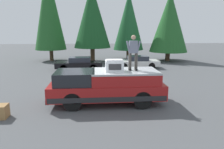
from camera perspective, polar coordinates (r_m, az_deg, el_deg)
ground_plane at (r=11.09m, az=-2.48°, el=-7.07°), size 90.00×90.00×0.00m
pickup_truck at (r=10.53m, az=-1.38°, el=-3.13°), size 2.01×5.54×1.65m
compressor_unit at (r=10.17m, az=0.63°, el=2.41°), size 0.65×0.84×0.56m
person_on_truck_bed at (r=10.40m, az=5.65°, el=6.04°), size 0.29×0.72×1.69m
parked_car_white at (r=20.40m, az=6.59°, el=3.32°), size 1.64×4.10×1.16m
parked_car_black at (r=19.54m, az=-8.67°, el=2.88°), size 1.64×4.10×1.16m
wooden_crate at (r=10.11m, az=-27.48°, el=-8.70°), size 0.56×0.56×0.56m
conifer_far_left at (r=25.76m, az=14.97°, el=13.29°), size 4.30×4.30×7.75m
conifer_left at (r=26.43m, az=4.44°, el=13.95°), size 3.62×3.62×7.96m
conifer_center_left at (r=24.18m, az=-5.34°, el=15.18°), size 4.02×4.02×8.41m
conifer_center_right at (r=26.07m, az=-16.42°, el=16.44°), size 3.52×3.52×10.45m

